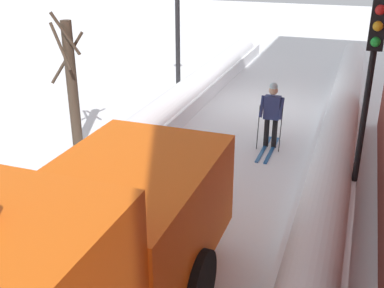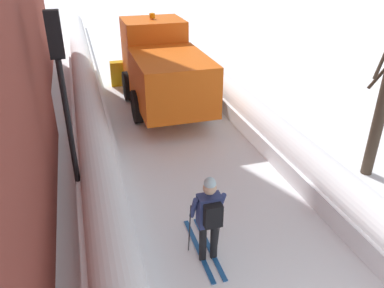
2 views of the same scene
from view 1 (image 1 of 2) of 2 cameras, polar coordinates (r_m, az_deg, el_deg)
The scene contains 5 objects.
snowbank_right at distance 8.97m, azimuth -21.49°, elevation -10.99°, with size 1.10×36.00×0.94m.
plow_truck at distance 6.30m, azimuth -13.01°, elevation -13.61°, with size 3.20×5.98×3.12m.
skier at distance 12.86m, azimuth 9.57°, elevation 3.81°, with size 0.62×1.80×1.81m.
traffic_light_pole at distance 9.59m, azimuth 20.71°, elevation 8.42°, with size 0.28×0.42×4.25m.
bare_tree_near at distance 12.87m, azimuth -14.26°, elevation 7.11°, with size 0.98×0.97×3.64m.
Camera 1 is at (-2.82, 15.38, 5.18)m, focal length 44.44 mm.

